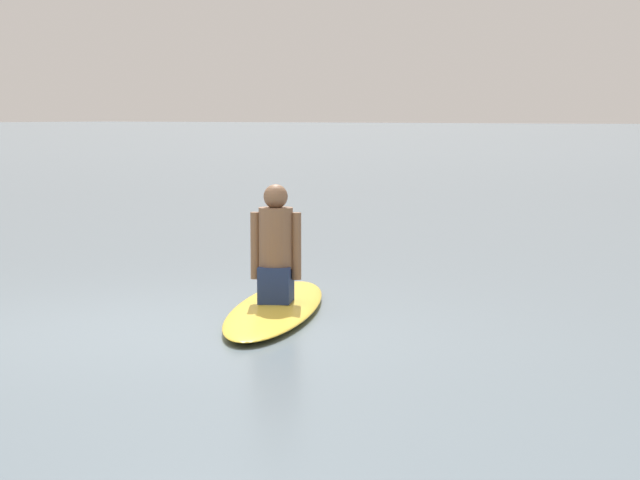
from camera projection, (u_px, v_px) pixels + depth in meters
The scene contains 3 objects.
ground_plane at pixel (176, 328), 8.92m from camera, with size 400.00×400.00×0.00m, color slate.
surfboard at pixel (276, 308), 9.60m from camera, with size 3.01×0.68×0.10m, color gold.
person_paddler at pixel (276, 249), 9.55m from camera, with size 0.41×0.42×0.98m.
Camera 1 is at (6.62, 5.90, 1.65)m, focal length 64.55 mm.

